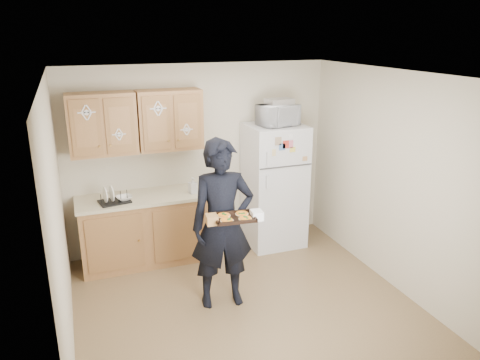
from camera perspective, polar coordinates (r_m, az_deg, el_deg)
name	(u,v)px	position (r m, az deg, el deg)	size (l,w,h in m)	color
floor	(247,307)	(5.32, 0.85, -15.25)	(3.60, 3.60, 0.00)	brown
ceiling	(248,75)	(4.47, 1.00, 12.66)	(3.60, 3.60, 0.00)	silver
wall_back	(200,157)	(6.39, -4.92, 2.78)	(3.60, 0.04, 2.50)	beige
wall_front	(344,288)	(3.30, 12.55, -12.75)	(3.60, 0.04, 2.50)	beige
wall_left	(59,225)	(4.47, -21.22, -5.14)	(0.04, 3.60, 2.50)	beige
wall_right	(394,182)	(5.62, 18.29, -0.18)	(0.04, 3.60, 2.50)	beige
refrigerator	(274,186)	(6.48, 4.18, -0.68)	(0.75, 0.70, 1.70)	silver
base_cabinet	(145,230)	(6.20, -11.54, -6.05)	(1.60, 0.60, 0.86)	brown
countertop	(142,198)	(6.03, -11.81, -2.14)	(1.64, 0.64, 0.04)	#BDB091
upper_cab_left	(102,124)	(5.88, -16.47, 6.55)	(0.80, 0.33, 0.75)	brown
upper_cab_right	(170,120)	(5.99, -8.59, 7.27)	(0.80, 0.33, 0.75)	brown
cereal_box	(298,220)	(7.14, 7.05, -4.90)	(0.20, 0.07, 0.32)	#E7B351
person	(222,225)	(4.99, -2.16, -5.46)	(0.68, 0.45, 1.86)	black
baking_tray	(234,218)	(4.66, -0.68, -4.68)	(0.40, 0.29, 0.04)	black
pizza_front_left	(227,220)	(4.58, -1.62, -4.91)	(0.13, 0.13, 0.02)	orange
pizza_front_right	(245,218)	(4.62, 0.65, -4.69)	(0.13, 0.13, 0.02)	orange
pizza_back_left	(224,215)	(4.70, -1.98, -4.30)	(0.13, 0.13, 0.02)	orange
pizza_back_right	(242,213)	(4.74, 0.23, -4.09)	(0.13, 0.13, 0.02)	orange
microwave	(278,115)	(6.19, 4.64, 7.89)	(0.50, 0.34, 0.28)	silver
foil_pan	(279,101)	(6.20, 4.82, 9.54)	(0.34, 0.24, 0.07)	silver
dish_rack	(114,197)	(5.88, -15.09, -1.99)	(0.36, 0.27, 0.14)	black
bowl	(124,198)	(5.90, -13.93, -2.14)	(0.19, 0.19, 0.05)	white
soap_bottle	(193,186)	(6.01, -5.77, -0.67)	(0.09, 0.09, 0.21)	silver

